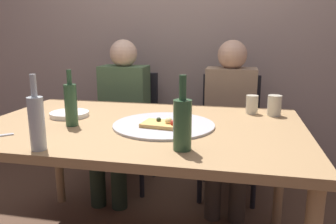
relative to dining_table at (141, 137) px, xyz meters
The scene contains 14 objects.
back_wall 1.41m from the dining_table, 90.00° to the left, with size 6.00×0.10×2.60m, color gray.
dining_table is the anchor object (origin of this frame).
pizza_tray 0.15m from the dining_table, ahead, with size 0.51×0.51×0.01m, color #ADADB2.
pizza_slice_last 0.18m from the dining_table, 22.54° to the right, with size 0.23×0.16×0.05m.
wine_bottle 0.57m from the dining_table, 121.91° to the right, with size 0.06×0.06×0.30m.
beer_bottle 0.39m from the dining_table, 163.45° to the right, with size 0.06×0.06×0.28m.
water_bottle 0.47m from the dining_table, 51.07° to the right, with size 0.07×0.07×0.30m.
tumbler_near 0.77m from the dining_table, 26.08° to the left, with size 0.08×0.08×0.12m, color beige.
tumbler_far 0.68m from the dining_table, 32.52° to the left, with size 0.07×0.07×0.11m, color beige.
plate_stack 0.45m from the dining_table, behind, with size 0.21×0.21×0.03m, color white.
chair_left 1.02m from the dining_table, 112.77° to the left, with size 0.44×0.44×0.90m.
chair_right 1.03m from the dining_table, 65.10° to the left, with size 0.44×0.44×0.90m.
guest_in_sweater 0.87m from the dining_table, 116.65° to the left, with size 0.36×0.56×1.17m.
guest_in_beanie 0.89m from the dining_table, 60.97° to the left, with size 0.36×0.56×1.17m.
Camera 1 is at (0.49, -1.60, 1.21)m, focal length 35.89 mm.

